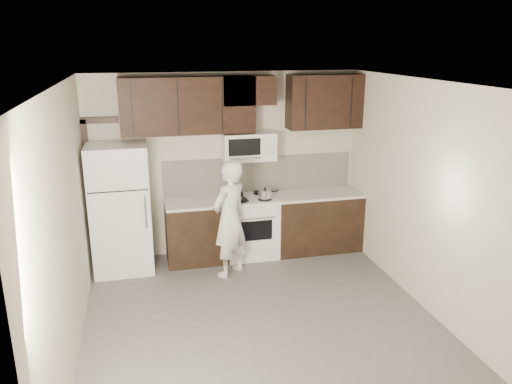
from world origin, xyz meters
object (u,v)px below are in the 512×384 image
object	(u,v)px
microwave	(249,146)
person	(230,219)
refrigerator	(121,208)
stove	(251,226)

from	to	relation	value
microwave	person	xyz separation A→B (m)	(-0.42, -0.69, -0.84)
refrigerator	person	world-z (taller)	refrigerator
refrigerator	person	xyz separation A→B (m)	(1.43, -0.53, -0.09)
microwave	person	size ratio (longest dim) A/B	0.47
person	stove	bearing A→B (deg)	-164.20
refrigerator	person	size ratio (longest dim) A/B	1.11
stove	refrigerator	xyz separation A→B (m)	(-1.85, -0.05, 0.44)
stove	microwave	world-z (taller)	microwave
microwave	refrigerator	bearing A→B (deg)	-174.85
person	microwave	bearing A→B (deg)	-159.27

